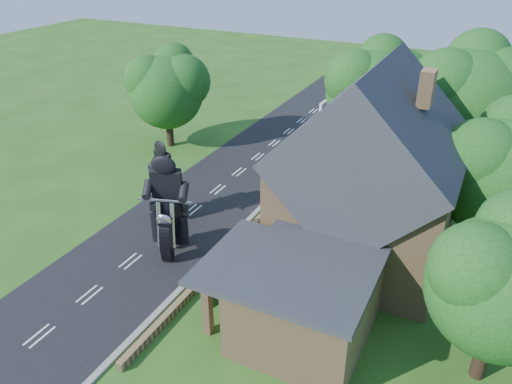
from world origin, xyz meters
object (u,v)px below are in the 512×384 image
at_px(annex, 304,299).
at_px(motorcycle_lead, 172,240).
at_px(garden_wall, 248,231).
at_px(house, 369,180).
at_px(motorcycle_follow, 168,206).

bearing_deg(annex, motorcycle_lead, 163.81).
distance_m(garden_wall, annex, 8.19).
bearing_deg(garden_wall, house, 9.17).
height_order(house, motorcycle_follow, house).
bearing_deg(motorcycle_follow, garden_wall, -156.40).
xyz_separation_m(house, motorcycle_follow, (-11.29, -1.39, -3.60)).
distance_m(garden_wall, house, 7.52).
distance_m(house, motorcycle_lead, 10.55).
bearing_deg(motorcycle_lead, annex, 146.41).
relative_size(garden_wall, annex, 3.12).
distance_m(garden_wall, motorcycle_follow, 5.15).
bearing_deg(house, motorcycle_follow, -172.96).
height_order(house, motorcycle_lead, house).
xyz_separation_m(house, motorcycle_lead, (-8.94, -4.39, -3.49)).
distance_m(annex, motorcycle_follow, 12.01).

